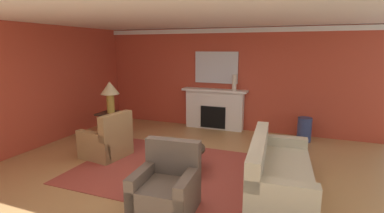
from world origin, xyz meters
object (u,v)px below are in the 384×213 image
mantel_mirror (216,67)px  table_lamp (110,91)px  armchair_facing_fireplace (166,190)px  vase_tall_corner (304,130)px  side_table (112,125)px  coffee_table (178,153)px  armchair_near_window (107,142)px  fireplace (214,110)px  vase_mantel_right (234,83)px  sofa (277,174)px

mantel_mirror → table_lamp: size_ratio=1.60×
armchair_facing_fireplace → vase_tall_corner: armchair_facing_fireplace is taller
side_table → table_lamp: bearing=180.0°
coffee_table → table_lamp: size_ratio=1.33×
table_lamp → vase_tall_corner: (4.34, 1.64, -0.93)m
vase_tall_corner → armchair_near_window: bearing=-146.2°
fireplace → table_lamp: size_ratio=2.40×
table_lamp → vase_mantel_right: 3.16m
vase_mantel_right → vase_tall_corner: (1.80, -0.25, -1.03)m
table_lamp → vase_mantel_right: size_ratio=1.81×
sofa → mantel_mirror: bearing=121.3°
fireplace → sofa: bearing=-57.7°
sofa → side_table: size_ratio=3.08×
mantel_mirror → side_table: mantel_mirror is taller
armchair_facing_fireplace → table_lamp: (-2.58, 2.29, 0.92)m
table_lamp → vase_tall_corner: bearing=20.7°
side_table → vase_tall_corner: size_ratio=1.20×
armchair_near_window → coffee_table: 1.65m
armchair_facing_fireplace → vase_mantel_right: 4.30m
side_table → armchair_near_window: bearing=-59.1°
armchair_facing_fireplace → vase_tall_corner: (1.76, 3.93, -0.01)m
table_lamp → vase_tall_corner: table_lamp is taller
coffee_table → vase_tall_corner: vase_tall_corner is taller
sofa → table_lamp: size_ratio=2.88×
sofa → vase_mantel_right: vase_mantel_right is taller
side_table → table_lamp: 0.82m
fireplace → vase_tall_corner: fireplace is taller
mantel_mirror → side_table: bearing=-134.0°
armchair_near_window → armchair_facing_fireplace: 2.47m
sofa → armchair_near_window: (-3.41, 0.27, 0.01)m
fireplace → sofa: fireplace is taller
mantel_mirror → coffee_table: (0.20, -3.07, -1.36)m
fireplace → coffee_table: (0.20, -2.95, -0.19)m
fireplace → vase_tall_corner: 2.38m
mantel_mirror → vase_tall_corner: size_ratio=2.05×
armchair_facing_fireplace → side_table: 3.45m
table_lamp → vase_mantel_right: bearing=36.7°
mantel_mirror → coffee_table: bearing=-86.3°
sofa → vase_mantel_right: 3.53m
side_table → vase_mantel_right: (2.54, 1.89, 0.92)m
armchair_near_window → fireplace: bearing=63.0°
fireplace → sofa: (1.97, -3.11, -0.23)m
sofa → vase_mantel_right: bearing=114.8°
armchair_near_window → vase_tall_corner: armchair_near_window is taller
fireplace → coffee_table: 2.96m
table_lamp → vase_mantel_right: (2.54, 1.89, 0.10)m
table_lamp → coffee_table: bearing=-24.8°
mantel_mirror → table_lamp: 2.90m
fireplace → vase_mantel_right: size_ratio=4.35×
armchair_near_window → side_table: 1.06m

